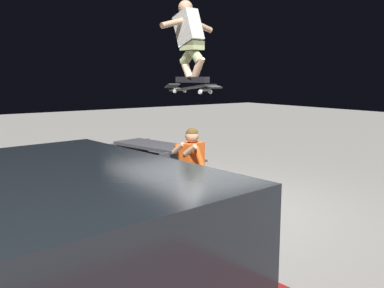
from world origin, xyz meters
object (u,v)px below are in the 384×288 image
Objects in this scene: skater_airborne at (189,37)px; picnic_table_back at (154,156)px; trash_bin at (166,247)px; person_sitting_on_ledge at (187,169)px; kicker_ramp at (106,185)px; ledge_box_main at (200,195)px; skateboard at (192,88)px.

skater_airborne is 0.58× the size of picnic_table_back.
skater_airborne is 1.23× the size of trash_bin.
person_sitting_on_ledge is 2.43m from kicker_ramp.
trash_bin is at bearing 137.92° from skater_airborne.
trash_bin reaches higher than ledge_box_main.
person_sitting_on_ledge is 1.25× the size of kicker_ramp.
ledge_box_main is 2.20m from kicker_ramp.
kicker_ramp is 0.56× the size of picnic_table_back.
skateboard is at bearing -173.75° from kicker_ramp.
picnic_table_back is at bearing -11.43° from ledge_box_main.
skateboard is 0.92× the size of skater_airborne.
ledge_box_main is at bearing -51.95° from skateboard.
person_sitting_on_ledge reaches higher than ledge_box_main.
ledge_box_main is 2.15m from picnic_table_back.
person_sitting_on_ledge is 0.70× the size of picnic_table_back.
skateboard reaches higher than trash_bin.
skateboard is 0.53× the size of picnic_table_back.
ledge_box_main is at bearing -58.00° from skater_airborne.
kicker_ramp is (2.32, 0.22, -0.69)m from person_sitting_on_ledge.
ledge_box_main is 0.68m from person_sitting_on_ledge.
person_sitting_on_ledge reaches higher than trash_bin.
picnic_table_back reaches higher than kicker_ramp.
skateboard reaches higher than person_sitting_on_ledge.
ledge_box_main is at bearing -163.21° from kicker_ramp.
skater_airborne reaches higher than picnic_table_back.
person_sitting_on_ledge is 1.20× the size of skater_airborne.
person_sitting_on_ledge is 1.48× the size of trash_bin.
skateboard is (-0.29, 0.37, 1.67)m from ledge_box_main.
picnic_table_back is (2.33, -0.80, -2.11)m from skater_airborne.
skater_airborne is 3.02m from trash_bin.
person_sitting_on_ledge is at bearing 68.27° from skater_airborne.
skater_airborne is 3.46m from kicker_ramp.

